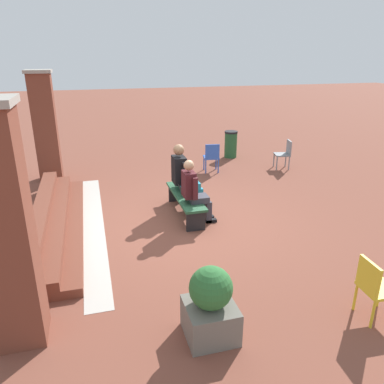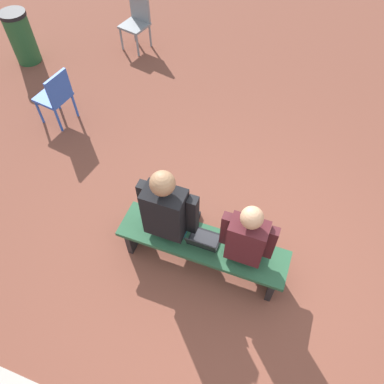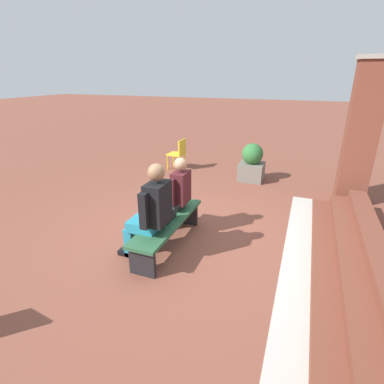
{
  "view_description": "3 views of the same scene",
  "coord_description": "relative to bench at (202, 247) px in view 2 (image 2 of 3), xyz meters",
  "views": [
    {
      "loc": [
        -6.76,
        1.71,
        3.25
      ],
      "look_at": [
        -0.2,
        -0.1,
        0.7
      ],
      "focal_mm": 35.0,
      "sensor_mm": 36.0,
      "label": 1
    },
    {
      "loc": [
        -0.23,
        1.71,
        3.87
      ],
      "look_at": [
        0.5,
        -0.25,
        1.05
      ],
      "focal_mm": 35.0,
      "sensor_mm": 36.0,
      "label": 2
    },
    {
      "loc": [
        4.01,
        1.71,
        2.52
      ],
      "look_at": [
        0.07,
        0.2,
        0.85
      ],
      "focal_mm": 28.0,
      "sensor_mm": 36.0,
      "label": 3
    }
  ],
  "objects": [
    {
      "name": "ground_plane",
      "position": [
        -0.33,
        0.1,
        -0.35
      ],
      "size": [
        60.0,
        60.0,
        0.0
      ],
      "primitive_type": "plane",
      "color": "brown"
    },
    {
      "name": "plastic_chair_foreground",
      "position": [
        2.49,
        -3.66,
        0.13
      ],
      "size": [
        0.5,
        0.5,
        0.84
      ],
      "color": "gray",
      "rests_on": "ground"
    },
    {
      "name": "person_adult",
      "position": [
        0.37,
        -0.07,
        0.4
      ],
      "size": [
        0.6,
        0.76,
        1.44
      ],
      "color": "teal",
      "rests_on": "ground"
    },
    {
      "name": "person_student",
      "position": [
        -0.44,
        -0.07,
        0.35
      ],
      "size": [
        0.53,
        0.66,
        1.32
      ],
      "color": "#383842",
      "rests_on": "ground"
    },
    {
      "name": "bench",
      "position": [
        0.0,
        0.0,
        0.0
      ],
      "size": [
        1.8,
        0.44,
        0.45
      ],
      "color": "#285638",
      "rests_on": "ground"
    },
    {
      "name": "litter_bin",
      "position": [
        4.1,
        -2.59,
        0.08
      ],
      "size": [
        0.42,
        0.42,
        0.86
      ],
      "color": "#23562D",
      "rests_on": "ground"
    },
    {
      "name": "laptop",
      "position": [
        -0.01,
        0.01,
        0.15
      ],
      "size": [
        0.32,
        0.29,
        0.21
      ],
      "color": "black",
      "rests_on": "bench"
    },
    {
      "name": "plastic_chair_mid_courtyard",
      "position": [
        2.7,
        -1.47,
        0.13
      ],
      "size": [
        0.48,
        0.48,
        0.84
      ],
      "color": "#2D56B7",
      "rests_on": "ground"
    }
  ]
}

